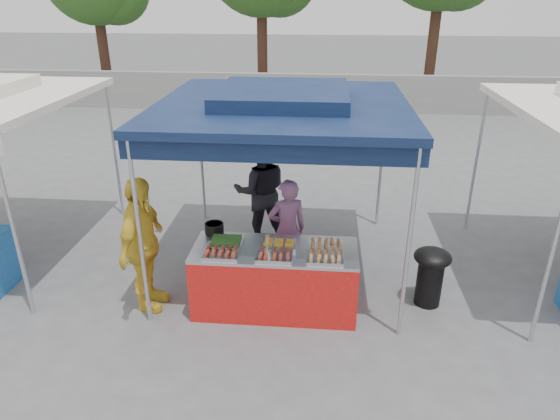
# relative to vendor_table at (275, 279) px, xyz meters

# --- Properties ---
(ground_plane) EXTENTS (80.00, 80.00, 0.00)m
(ground_plane) POSITION_rel_vendor_table_xyz_m (0.00, 0.10, -0.43)
(ground_plane) COLOR #5A5A5C
(back_wall) EXTENTS (40.00, 0.25, 1.20)m
(back_wall) POSITION_rel_vendor_table_xyz_m (0.00, 11.10, 0.17)
(back_wall) COLOR gray
(back_wall) RESTS_ON ground_plane
(main_canopy) EXTENTS (3.20, 3.20, 2.57)m
(main_canopy) POSITION_rel_vendor_table_xyz_m (0.00, 1.07, 1.94)
(main_canopy) COLOR #BBBCC3
(main_canopy) RESTS_ON ground_plane
(vendor_table) EXTENTS (2.00, 0.80, 0.85)m
(vendor_table) POSITION_rel_vendor_table_xyz_m (0.00, 0.00, 0.00)
(vendor_table) COLOR red
(vendor_table) RESTS_ON ground_plane
(food_tray_fl) EXTENTS (0.42, 0.30, 0.07)m
(food_tray_fl) POSITION_rel_vendor_table_xyz_m (-0.61, -0.24, 0.46)
(food_tray_fl) COLOR silver
(food_tray_fl) RESTS_ON vendor_table
(food_tray_fm) EXTENTS (0.42, 0.30, 0.07)m
(food_tray_fm) POSITION_rel_vendor_table_xyz_m (0.02, -0.24, 0.46)
(food_tray_fm) COLOR silver
(food_tray_fm) RESTS_ON vendor_table
(food_tray_fr) EXTENTS (0.42, 0.30, 0.07)m
(food_tray_fr) POSITION_rel_vendor_table_xyz_m (0.61, -0.24, 0.46)
(food_tray_fr) COLOR silver
(food_tray_fr) RESTS_ON vendor_table
(food_tray_bl) EXTENTS (0.42, 0.30, 0.07)m
(food_tray_bl) POSITION_rel_vendor_table_xyz_m (-0.61, 0.06, 0.46)
(food_tray_bl) COLOR silver
(food_tray_bl) RESTS_ON vendor_table
(food_tray_bm) EXTENTS (0.42, 0.30, 0.07)m
(food_tray_bm) POSITION_rel_vendor_table_xyz_m (0.04, 0.06, 0.46)
(food_tray_bm) COLOR silver
(food_tray_bm) RESTS_ON vendor_table
(food_tray_br) EXTENTS (0.42, 0.30, 0.07)m
(food_tray_br) POSITION_rel_vendor_table_xyz_m (0.61, 0.06, 0.46)
(food_tray_br) COLOR silver
(food_tray_br) RESTS_ON vendor_table
(cooking_pot) EXTENTS (0.24, 0.24, 0.14)m
(cooking_pot) POSITION_rel_vendor_table_xyz_m (-0.81, 0.34, 0.50)
(cooking_pot) COLOR black
(cooking_pot) RESTS_ON vendor_table
(skewer_cup) EXTENTS (0.09, 0.09, 0.11)m
(skewer_cup) POSITION_rel_vendor_table_xyz_m (-0.06, -0.23, 0.48)
(skewer_cup) COLOR #BBBCC3
(skewer_cup) RESTS_ON vendor_table
(wok_burner) EXTENTS (0.47, 0.47, 0.79)m
(wok_burner) POSITION_rel_vendor_table_xyz_m (1.94, 0.27, 0.04)
(wok_burner) COLOR black
(wok_burner) RESTS_ON ground_plane
(crate_left) EXTENTS (0.55, 0.39, 0.33)m
(crate_left) POSITION_rel_vendor_table_xyz_m (-0.49, 0.69, -0.26)
(crate_left) COLOR #143AA2
(crate_left) RESTS_ON ground_plane
(crate_right) EXTENTS (0.47, 0.33, 0.28)m
(crate_right) POSITION_rel_vendor_table_xyz_m (0.45, 0.70, -0.28)
(crate_right) COLOR #143AA2
(crate_right) RESTS_ON ground_plane
(crate_stacked) EXTENTS (0.43, 0.30, 0.26)m
(crate_stacked) POSITION_rel_vendor_table_xyz_m (0.45, 0.70, -0.02)
(crate_stacked) COLOR #143AA2
(crate_stacked) RESTS_ON crate_right
(vendor_woman) EXTENTS (0.62, 0.51, 1.46)m
(vendor_woman) POSITION_rel_vendor_table_xyz_m (0.09, 0.77, 0.30)
(vendor_woman) COLOR #895780
(vendor_woman) RESTS_ON ground_plane
(helper_man) EXTENTS (0.95, 0.80, 1.73)m
(helper_man) POSITION_rel_vendor_table_xyz_m (-0.39, 1.78, 0.44)
(helper_man) COLOR black
(helper_man) RESTS_ON ground_plane
(customer_person) EXTENTS (0.53, 1.06, 1.74)m
(customer_person) POSITION_rel_vendor_table_xyz_m (-1.60, -0.10, 0.45)
(customer_person) COLOR gold
(customer_person) RESTS_ON ground_plane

